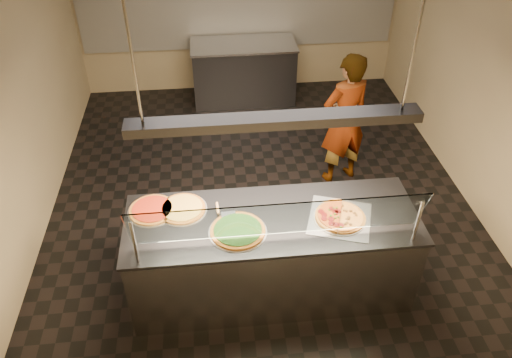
{
  "coord_description": "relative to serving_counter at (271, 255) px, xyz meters",
  "views": [
    {
      "loc": [
        -0.55,
        -4.66,
        3.95
      ],
      "look_at": [
        -0.15,
        -0.91,
        1.02
      ],
      "focal_mm": 35.0,
      "sensor_mm": 36.0,
      "label": 1
    }
  ],
  "objects": [
    {
      "name": "pizza_spatula",
      "position": [
        -0.44,
        0.12,
        0.49
      ],
      "size": [
        0.18,
        0.23,
        0.02
      ],
      "color": "#B7B7BC",
      "rests_on": "pizza_spinach"
    },
    {
      "name": "pizza_tomato",
      "position": [
        -1.08,
        0.22,
        0.48
      ],
      "size": [
        0.45,
        0.45,
        0.03
      ],
      "color": "silver",
      "rests_on": "serving_counter"
    },
    {
      "name": "pizza_cheese",
      "position": [
        -0.8,
        0.21,
        0.48
      ],
      "size": [
        0.45,
        0.45,
        0.03
      ],
      "color": "silver",
      "rests_on": "serving_counter"
    },
    {
      "name": "wall_front",
      "position": [
        0.06,
        -1.62,
        1.03
      ],
      "size": [
        5.0,
        0.02,
        3.0
      ],
      "primitive_type": "cube",
      "color": "tan",
      "rests_on": "ground"
    },
    {
      "name": "worker",
      "position": [
        1.1,
        1.72,
        0.38
      ],
      "size": [
        0.72,
        0.58,
        1.7
      ],
      "primitive_type": "imported",
      "rotation": [
        0.0,
        0.0,
        3.47
      ],
      "color": "#35333B",
      "rests_on": "ground"
    },
    {
      "name": "sneeze_guard",
      "position": [
        0.0,
        -0.34,
        0.76
      ],
      "size": [
        2.41,
        0.18,
        0.54
      ],
      "color": "#B7B7BC",
      "rests_on": "serving_counter"
    },
    {
      "name": "serving_counter",
      "position": [
        0.0,
        0.0,
        0.0
      ],
      "size": [
        2.65,
        0.94,
        0.93
      ],
      "color": "#B7B7BC",
      "rests_on": "ground"
    },
    {
      "name": "wall_right",
      "position": [
        2.57,
        1.39,
        1.03
      ],
      "size": [
        0.02,
        6.0,
        3.0
      ],
      "primitive_type": "cube",
      "color": "tan",
      "rests_on": "ground"
    },
    {
      "name": "perforated_tray",
      "position": [
        0.6,
        -0.06,
        0.47
      ],
      "size": [
        0.68,
        0.68,
        0.01
      ],
      "color": "silver",
      "rests_on": "serving_counter"
    },
    {
      "name": "prep_table",
      "position": [
        0.08,
        3.94,
        0.0
      ],
      "size": [
        1.61,
        0.74,
        0.93
      ],
      "color": "#333337",
      "rests_on": "ground"
    },
    {
      "name": "lamp_rod_right",
      "position": [
        1.0,
        0.0,
        2.03
      ],
      "size": [
        0.02,
        0.02,
        1.01
      ],
      "primitive_type": "cylinder",
      "color": "#B7B7BC",
      "rests_on": "ceiling"
    },
    {
      "name": "heat_lamp_housing",
      "position": [
        0.0,
        0.0,
        1.48
      ],
      "size": [
        2.3,
        0.18,
        0.08
      ],
      "primitive_type": "cube",
      "color": "#333337",
      "rests_on": "ceiling"
    },
    {
      "name": "half_pizza_pepperoni",
      "position": [
        0.49,
        -0.07,
        0.5
      ],
      "size": [
        0.35,
        0.49,
        0.05
      ],
      "color": "brown",
      "rests_on": "perforated_tray"
    },
    {
      "name": "tile_band",
      "position": [
        0.06,
        4.37,
        0.83
      ],
      "size": [
        4.9,
        0.02,
        1.2
      ],
      "primitive_type": "cube",
      "color": "silver",
      "rests_on": "wall_back"
    },
    {
      "name": "lamp_rod_left",
      "position": [
        -1.0,
        0.0,
        2.03
      ],
      "size": [
        0.02,
        0.02,
        1.01
      ],
      "primitive_type": "cylinder",
      "color": "#B7B7BC",
      "rests_on": "ceiling"
    },
    {
      "name": "ground",
      "position": [
        0.06,
        1.39,
        -0.48
      ],
      "size": [
        5.0,
        6.0,
        0.02
      ],
      "primitive_type": "cube",
      "color": "black",
      "rests_on": "ground"
    },
    {
      "name": "half_pizza_sausage",
      "position": [
        0.71,
        -0.07,
        0.49
      ],
      "size": [
        0.35,
        0.49,
        0.04
      ],
      "color": "brown",
      "rests_on": "perforated_tray"
    },
    {
      "name": "wall_left",
      "position": [
        -2.45,
        1.39,
        1.03
      ],
      "size": [
        0.02,
        6.0,
        3.0
      ],
      "primitive_type": "cube",
      "color": "tan",
      "rests_on": "ground"
    },
    {
      "name": "pizza_spinach",
      "position": [
        -0.32,
        -0.13,
        0.48
      ],
      "size": [
        0.51,
        0.51,
        0.03
      ],
      "color": "silver",
      "rests_on": "serving_counter"
    }
  ]
}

